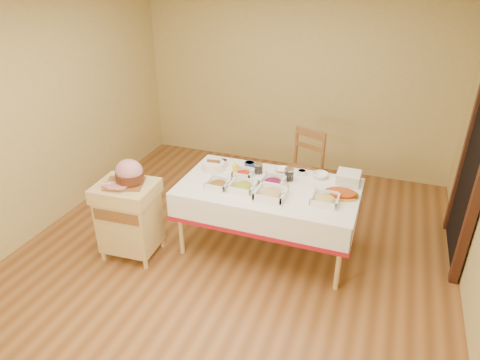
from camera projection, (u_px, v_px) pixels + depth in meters
name	position (u px, v px, depth m)	size (l,w,h in m)	color
room_shell	(230.00, 144.00, 3.97)	(5.00, 5.00, 5.00)	brown
doorway	(477.00, 159.00, 4.12)	(0.09, 1.10, 2.20)	black
dining_table	(268.00, 200.00, 4.45)	(1.82, 1.02, 0.76)	#DEC27A
butcher_cart	(129.00, 215.00, 4.41)	(0.62, 0.53, 0.83)	#DEC27A
dining_chair	(301.00, 171.00, 5.23)	(0.58, 0.57, 1.01)	brown
ham_on_board	(129.00, 174.00, 4.21)	(0.39, 0.37, 0.26)	brown
serving_dish_a	(218.00, 184.00, 4.34)	(0.23, 0.22, 0.10)	white
serving_dish_b	(243.00, 186.00, 4.30)	(0.25, 0.25, 0.10)	white
serving_dish_c	(271.00, 194.00, 4.15)	(0.29, 0.29, 0.12)	white
serving_dish_d	(325.00, 199.00, 4.07)	(0.26, 0.26, 0.10)	white
serving_dish_e	(244.00, 173.00, 4.56)	(0.21, 0.20, 0.10)	white
serving_dish_f	(273.00, 181.00, 4.38)	(0.25, 0.24, 0.11)	white
small_bowl_left	(223.00, 162.00, 4.81)	(0.12, 0.12, 0.06)	white
small_bowl_mid	(250.00, 164.00, 4.77)	(0.12, 0.12, 0.05)	navy
small_bowl_right	(302.00, 172.00, 4.59)	(0.10, 0.10, 0.05)	white
bowl_white_imported	(281.00, 170.00, 4.67)	(0.15, 0.15, 0.04)	white
bowl_small_imported	(320.00, 175.00, 4.53)	(0.16, 0.16, 0.05)	white
preserve_jar_left	(259.00, 169.00, 4.61)	(0.09, 0.09, 0.12)	silver
preserve_jar_right	(289.00, 175.00, 4.46)	(0.10, 0.10, 0.13)	silver
mustard_bottle	(235.00, 170.00, 4.51)	(0.06, 0.06, 0.19)	yellow
bread_basket	(214.00, 166.00, 4.69)	(0.24, 0.24, 0.11)	white
plate_stack	(348.00, 178.00, 4.41)	(0.24, 0.24, 0.12)	white
brass_platter	(341.00, 194.00, 4.18)	(0.34, 0.24, 0.04)	#B88934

